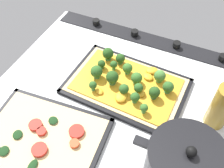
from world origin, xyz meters
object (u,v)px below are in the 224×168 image
Objects in this scene: baking_tray_front at (126,87)px; cooking_pot at (183,166)px; veggie_pizza_back at (43,138)px; broccoli_pizza at (127,82)px; baking_tray_back at (43,139)px; oil_bottle at (222,106)px.

baking_tray_front is 1.54× the size of cooking_pot.
veggie_pizza_back is 37.26cm from cooking_pot.
baking_tray_back is (13.93, 27.06, -1.92)cm from broccoli_pizza.
cooking_pot is at bearing 136.16° from broccoli_pizza.
baking_tray_back is at bearing 31.07° from oil_bottle.
baking_tray_front is 30.11cm from baking_tray_back.
cooking_pot is (-22.72, 21.81, 4.23)cm from broccoli_pizza.
broccoli_pizza is 1.02× the size of baking_tray_back.
oil_bottle is at bearing -104.64° from cooking_pot.
cooking_pot is 1.27× the size of oil_bottle.
oil_bottle is (-27.90, 1.45, 7.58)cm from baking_tray_front.
broccoli_pizza is at bearing -116.95° from veggie_pizza_back.
veggie_pizza_back reaches higher than baking_tray_back.
baking_tray_back is 37.52cm from cooking_pot.
oil_bottle is at bearing -148.93° from baking_tray_back.
broccoli_pizza is at bearing -3.77° from oil_bottle.
cooking_pot is (-36.48, -5.25, 5.46)cm from veggie_pizza_back.
veggie_pizza_back is at bearing 63.05° from broccoli_pizza.
broccoli_pizza is 1.11× the size of veggie_pizza_back.
baking_tray_front is 1.10× the size of baking_tray_back.
broccoli_pizza is 28.56cm from oil_bottle.
veggie_pizza_back is at bearing 177.72° from baking_tray_back.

